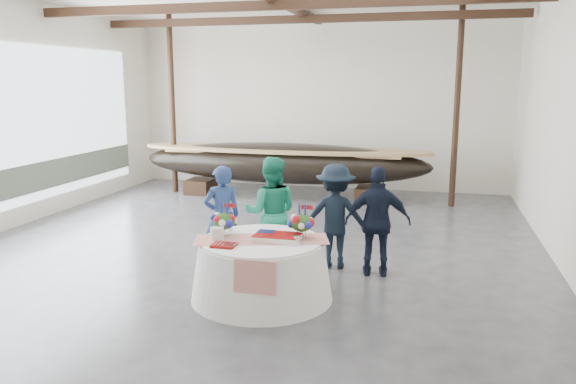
# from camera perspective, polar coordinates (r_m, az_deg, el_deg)

# --- Properties ---
(floor) EXTENTS (10.00, 12.00, 0.01)m
(floor) POSITION_cam_1_polar(r_m,az_deg,el_deg) (9.89, -3.86, -5.68)
(floor) COLOR #3D3D42
(floor) RESTS_ON ground
(wall_back) EXTENTS (10.00, 0.02, 4.50)m
(wall_back) POSITION_cam_1_polar(r_m,az_deg,el_deg) (15.28, 3.17, 8.89)
(wall_back) COLOR silver
(wall_back) RESTS_ON ground
(wall_right) EXTENTS (0.02, 12.00, 4.50)m
(wall_right) POSITION_cam_1_polar(r_m,az_deg,el_deg) (9.21, 27.14, 6.13)
(wall_right) COLOR silver
(wall_right) RESTS_ON ground
(pavilion_structure) EXTENTS (9.80, 11.76, 4.50)m
(pavilion_structure) POSITION_cam_1_polar(r_m,az_deg,el_deg) (10.25, -2.78, 17.56)
(pavilion_structure) COLOR black
(pavilion_structure) RESTS_ON ground
(open_bay) EXTENTS (0.03, 7.00, 3.20)m
(open_bay) POSITION_cam_1_polar(r_m,az_deg,el_deg) (12.79, -24.13, 5.57)
(open_bay) COLOR silver
(open_bay) RESTS_ON ground
(longboat_display) EXTENTS (7.31, 1.46, 1.37)m
(longboat_display) POSITION_cam_1_polar(r_m,az_deg,el_deg) (13.94, -0.61, 3.00)
(longboat_display) COLOR black
(longboat_display) RESTS_ON ground
(banquet_table) EXTENTS (1.90, 1.90, 0.81)m
(banquet_table) POSITION_cam_1_polar(r_m,az_deg,el_deg) (7.57, -2.67, -7.79)
(banquet_table) COLOR white
(banquet_table) RESTS_ON ground
(tabletop_items) EXTENTS (1.84, 1.06, 0.40)m
(tabletop_items) POSITION_cam_1_polar(r_m,az_deg,el_deg) (7.51, -2.89, -3.52)
(tabletop_items) COLOR red
(tabletop_items) RESTS_ON banquet_table
(guest_woman_blue) EXTENTS (0.70, 0.66, 1.60)m
(guest_woman_blue) POSITION_cam_1_polar(r_m,az_deg,el_deg) (8.79, -6.72, -2.48)
(guest_woman_blue) COLOR navy
(guest_woman_blue) RESTS_ON ground
(guest_woman_teal) EXTENTS (0.96, 0.81, 1.74)m
(guest_woman_teal) POSITION_cam_1_polar(r_m,az_deg,el_deg) (8.67, -1.74, -2.12)
(guest_woman_teal) COLOR #1B8C69
(guest_woman_teal) RESTS_ON ground
(guest_man_left) EXTENTS (1.11, 0.70, 1.63)m
(guest_man_left) POSITION_cam_1_polar(r_m,az_deg,el_deg) (8.72, 4.83, -2.46)
(guest_man_left) COLOR black
(guest_man_left) RESTS_ON ground
(guest_man_right) EXTENTS (1.01, 0.52, 1.65)m
(guest_man_right) POSITION_cam_1_polar(r_m,az_deg,el_deg) (8.42, 9.11, -2.99)
(guest_man_right) COLOR black
(guest_man_right) RESTS_ON ground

